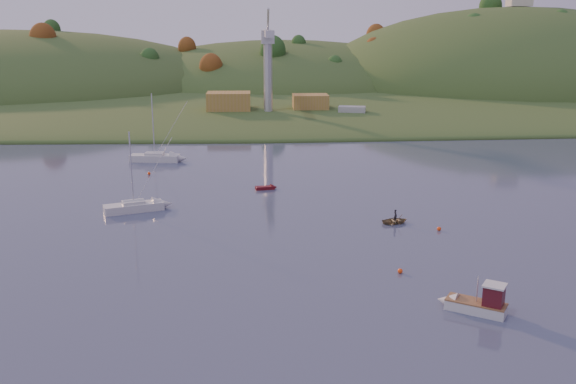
{
  "coord_description": "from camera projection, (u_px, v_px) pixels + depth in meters",
  "views": [
    {
      "loc": [
        -2.11,
        -41.34,
        24.3
      ],
      "look_at": [
        2.23,
        35.68,
        3.89
      ],
      "focal_mm": 40.0,
      "sensor_mm": 36.0,
      "label": 1
    }
  ],
  "objects": [
    {
      "name": "sailboat_far",
      "position": [
        155.0,
        157.0,
        115.82
      ],
      "size": [
        9.06,
        3.6,
        12.24
      ],
      "rotation": [
        0.0,
        0.0,
        -0.11
      ],
      "color": "silver",
      "rests_on": "ground"
    },
    {
      "name": "ground",
      "position": [
        285.0,
        371.0,
        46.23
      ],
      "size": [
        500.0,
        500.0,
        0.0
      ],
      "primitive_type": "plane",
      "color": "#323A52",
      "rests_on": "ground"
    },
    {
      "name": "shed_west",
      "position": [
        229.0,
        102.0,
        163.29
      ],
      "size": [
        11.0,
        8.0,
        4.8
      ],
      "primitive_type": "cube",
      "color": "olive",
      "rests_on": "wharf"
    },
    {
      "name": "hill_right",
      "position": [
        512.0,
        90.0,
        239.6
      ],
      "size": [
        150.0,
        130.0,
        60.0
      ],
      "primitive_type": "ellipsoid",
      "color": "#29441B",
      "rests_on": "ground"
    },
    {
      "name": "hill_left",
      "position": [
        11.0,
        91.0,
        234.38
      ],
      "size": [
        170.0,
        140.0,
        44.0
      ],
      "primitive_type": "ellipsoid",
      "color": "#29441B",
      "rests_on": "ground"
    },
    {
      "name": "hill_center",
      "position": [
        283.0,
        87.0,
        249.47
      ],
      "size": [
        140.0,
        120.0,
        36.0
      ],
      "primitive_type": "ellipsoid",
      "color": "#29441B",
      "rests_on": "ground"
    },
    {
      "name": "hillside_trees",
      "position": [
        258.0,
        94.0,
        224.79
      ],
      "size": [
        280.0,
        50.0,
        32.0
      ],
      "primitive_type": null,
      "color": "#264A1A",
      "rests_on": "ground"
    },
    {
      "name": "red_tender",
      "position": [
        269.0,
        188.0,
        96.64
      ],
      "size": [
        3.47,
        1.74,
        1.13
      ],
      "rotation": [
        0.0,
        0.0,
        0.19
      ],
      "color": "#550C12",
      "rests_on": "ground"
    },
    {
      "name": "dock_crane",
      "position": [
        268.0,
        53.0,
        156.22
      ],
      "size": [
        3.2,
        28.0,
        20.3
      ],
      "color": "#B7B7BC",
      "rests_on": "wharf"
    },
    {
      "name": "buoy_0",
      "position": [
        400.0,
        271.0,
        64.13
      ],
      "size": [
        0.5,
        0.5,
        0.5
      ],
      "primitive_type": "sphere",
      "color": "#FF430D",
      "rests_on": "ground"
    },
    {
      "name": "fishing_boat",
      "position": [
        472.0,
        302.0,
        55.6
      ],
      "size": [
        6.01,
        4.77,
        3.8
      ],
      "rotation": [
        0.0,
        0.0,
        2.57
      ],
      "color": "silver",
      "rests_on": "ground"
    },
    {
      "name": "shore_slope",
      "position": [
        258.0,
        101.0,
        205.49
      ],
      "size": [
        640.0,
        150.0,
        7.0
      ],
      "primitive_type": "ellipsoid",
      "color": "#29441B",
      "rests_on": "ground"
    },
    {
      "name": "far_shore",
      "position": [
        257.0,
        83.0,
        268.23
      ],
      "size": [
        620.0,
        220.0,
        1.5
      ],
      "primitive_type": "cube",
      "color": "#29441B",
      "rests_on": "ground"
    },
    {
      "name": "buoy_1",
      "position": [
        439.0,
        229.0,
        77.25
      ],
      "size": [
        0.5,
        0.5,
        0.5
      ],
      "primitive_type": "sphere",
      "color": "#FF430D",
      "rests_on": "ground"
    },
    {
      "name": "wharf",
      "position": [
        280.0,
        116.0,
        163.95
      ],
      "size": [
        42.0,
        16.0,
        2.4
      ],
      "primitive_type": "cube",
      "color": "slate",
      "rests_on": "ground"
    },
    {
      "name": "paddler",
      "position": [
        395.0,
        217.0,
        80.03
      ],
      "size": [
        0.49,
        0.63,
        1.53
      ],
      "primitive_type": "imported",
      "rotation": [
        0.0,
        0.0,
        1.81
      ],
      "color": "black",
      "rests_on": "ground"
    },
    {
      "name": "shed_east",
      "position": [
        310.0,
        102.0,
        165.49
      ],
      "size": [
        9.0,
        7.0,
        4.0
      ],
      "primitive_type": "cube",
      "color": "olive",
      "rests_on": "wharf"
    },
    {
      "name": "work_vessel",
      "position": [
        352.0,
        117.0,
        161.0
      ],
      "size": [
        16.57,
        8.83,
        4.05
      ],
      "rotation": [
        0.0,
        0.0,
        -0.21
      ],
      "color": "slate",
      "rests_on": "ground"
    },
    {
      "name": "canoe",
      "position": [
        395.0,
        221.0,
        80.13
      ],
      "size": [
        3.74,
        3.06,
        0.68
      ],
      "primitive_type": "imported",
      "rotation": [
        0.0,
        0.0,
        1.81
      ],
      "color": "olive",
      "rests_on": "ground"
    },
    {
      "name": "buoy_2",
      "position": [
        149.0,
        173.0,
        105.62
      ],
      "size": [
        0.5,
        0.5,
        0.5
      ],
      "primitive_type": "sphere",
      "color": "#FF430D",
      "rests_on": "ground"
    },
    {
      "name": "sailboat_near",
      "position": [
        134.0,
        206.0,
        85.15
      ],
      "size": [
        8.04,
        4.83,
        10.7
      ],
      "rotation": [
        0.0,
        0.0,
        0.35
      ],
      "color": "silver",
      "rests_on": "ground"
    }
  ]
}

